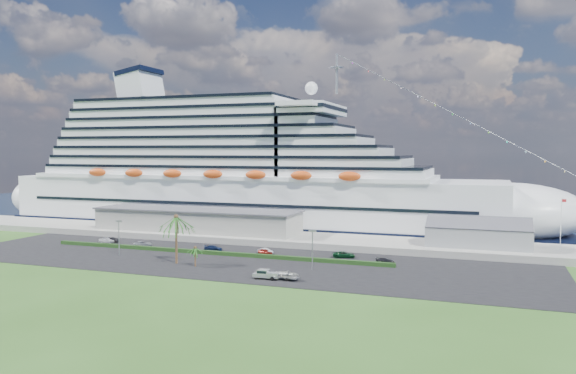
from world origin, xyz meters
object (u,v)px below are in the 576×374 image
at_px(parked_car_3, 213,248).
at_px(boat_trailer, 286,274).
at_px(cruise_ship, 242,176).
at_px(pickup_truck, 266,274).

height_order(parked_car_3, boat_trailer, boat_trailer).
xyz_separation_m(cruise_ship, parked_car_3, (11.79, -43.16, -15.92)).
distance_m(cruise_ship, pickup_truck, 77.71).
height_order(cruise_ship, parked_car_3, cruise_ship).
xyz_separation_m(parked_car_3, pickup_truck, (23.87, -24.10, 0.35)).
bearing_deg(boat_trailer, parked_car_3, 139.79).
bearing_deg(boat_trailer, pickup_truck, -172.29).
height_order(cruise_ship, boat_trailer, cruise_ship).
bearing_deg(parked_car_3, boat_trailer, -135.45).
xyz_separation_m(cruise_ship, boat_trailer, (39.67, -66.72, -15.43)).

